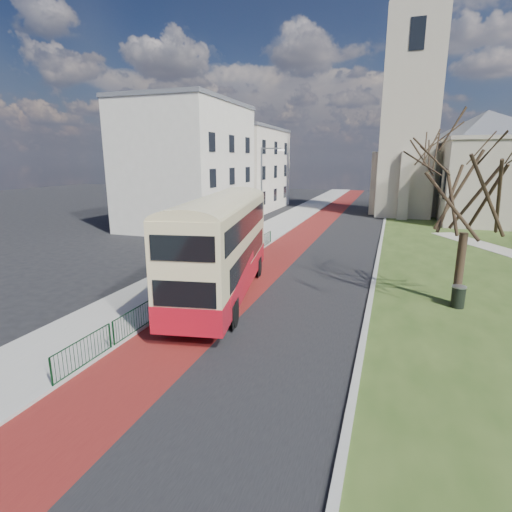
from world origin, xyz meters
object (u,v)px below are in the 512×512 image
at_px(streetlamp, 263,188).
at_px(litter_bin, 458,297).
at_px(winter_tree_near, 472,172).
at_px(bus, 222,243).

relative_size(streetlamp, litter_bin, 7.38).
relative_size(winter_tree_near, litter_bin, 8.62).
distance_m(streetlamp, litter_bin, 20.56).
bearing_deg(streetlamp, bus, -79.54).
relative_size(bus, litter_bin, 11.64).
bearing_deg(streetlamp, litter_bin, -43.92).
height_order(winter_tree_near, litter_bin, winter_tree_near).
distance_m(streetlamp, bus, 16.57).
bearing_deg(bus, streetlamp, 89.84).
relative_size(streetlamp, bus, 0.63).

